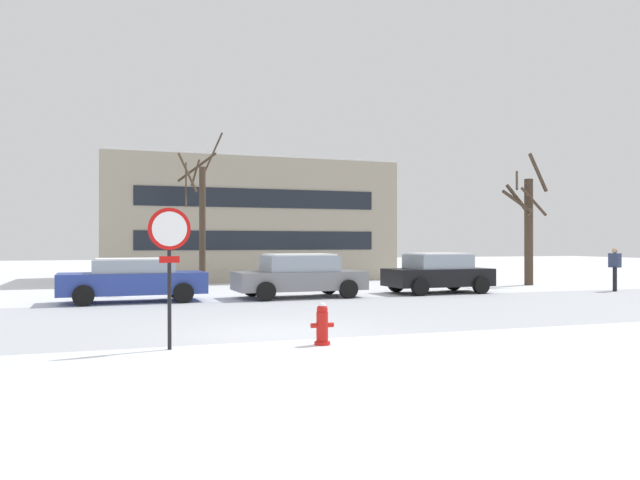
{
  "coord_description": "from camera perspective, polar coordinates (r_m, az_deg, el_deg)",
  "views": [
    {
      "loc": [
        -3.36,
        -12.59,
        1.9
      ],
      "look_at": [
        2.58,
        4.84,
        1.99
      ],
      "focal_mm": 34.62,
      "sensor_mm": 36.0,
      "label": 1
    }
  ],
  "objects": [
    {
      "name": "ground_plane",
      "position": [
        13.17,
        -3.87,
        -8.57
      ],
      "size": [
        120.0,
        120.0,
        0.0
      ],
      "primitive_type": "plane",
      "color": "white"
    },
    {
      "name": "road_surface",
      "position": [
        16.19,
        -6.75,
        -7.0
      ],
      "size": [
        80.0,
        8.26,
        0.0
      ],
      "color": "#B7BCC4",
      "rests_on": "ground"
    },
    {
      "name": "stop_sign",
      "position": [
        11.36,
        -13.74,
        -0.89
      ],
      "size": [
        0.76,
        0.17,
        2.53
      ],
      "color": "black",
      "rests_on": "ground"
    },
    {
      "name": "fire_hydrant",
      "position": [
        11.6,
        0.21,
        -7.73
      ],
      "size": [
        0.44,
        0.3,
        0.79
      ],
      "color": "red",
      "rests_on": "ground"
    },
    {
      "name": "parked_car_blue",
      "position": [
        20.7,
        -16.9,
        -3.5
      ],
      "size": [
        4.59,
        2.07,
        1.41
      ],
      "color": "#283D93",
      "rests_on": "ground"
    },
    {
      "name": "parked_car_gray",
      "position": [
        21.49,
        -1.93,
        -3.29
      ],
      "size": [
        4.53,
        2.22,
        1.52
      ],
      "color": "slate",
      "rests_on": "ground"
    },
    {
      "name": "parked_car_black",
      "position": [
        23.83,
        10.84,
        -2.99
      ],
      "size": [
        4.0,
        2.16,
        1.52
      ],
      "color": "black",
      "rests_on": "ground"
    },
    {
      "name": "pedestrian_crossing",
      "position": [
        26.87,
        25.6,
        -2.16
      ],
      "size": [
        0.44,
        0.46,
        1.71
      ],
      "color": "black",
      "rests_on": "ground"
    },
    {
      "name": "tree_far_left",
      "position": [
        24.29,
        -10.93,
        1.93
      ],
      "size": [
        1.72,
        1.82,
        6.21
      ],
      "color": "#423326",
      "rests_on": "ground"
    },
    {
      "name": "tree_far_right",
      "position": [
        29.2,
        18.68,
        1.42
      ],
      "size": [
        1.72,
        1.75,
        5.86
      ],
      "color": "#423326",
      "rests_on": "ground"
    },
    {
      "name": "building_far_left",
      "position": [
        33.61,
        -7.22,
        1.73
      ],
      "size": [
        14.46,
        8.4,
        6.14
      ],
      "color": "#9E937F",
      "rests_on": "ground"
    }
  ]
}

